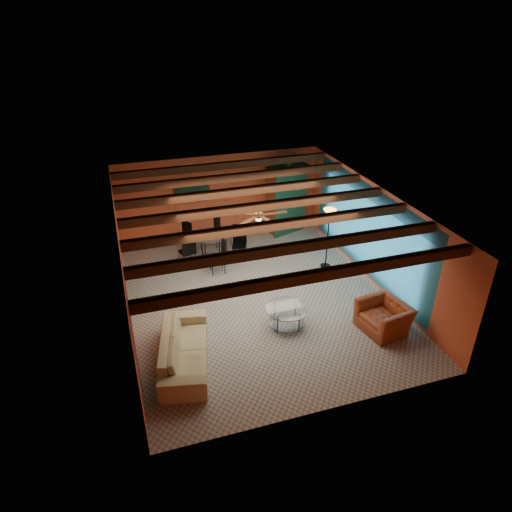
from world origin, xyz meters
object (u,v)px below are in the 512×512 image
object	(u,v)px
armchair	(384,317)
vase	(211,223)
dining_table	(212,243)
armoire	(287,199)
coffee_table	(287,317)
potted_plant	(288,160)
sofa	(184,349)
floor_lamp	(328,238)

from	to	relation	value
armchair	vase	distance (m)	5.57
dining_table	armoire	xyz separation A→B (m)	(2.86, 1.25, 0.55)
armoire	dining_table	bearing A→B (deg)	-175.79
coffee_table	potted_plant	world-z (taller)	potted_plant
coffee_table	dining_table	distance (m)	3.91
sofa	vase	world-z (taller)	vase
armoire	coffee_table	bearing A→B (deg)	-130.33
armoire	potted_plant	world-z (taller)	potted_plant
armoire	vase	bearing A→B (deg)	-175.79
armchair	dining_table	distance (m)	5.52
sofa	armoire	world-z (taller)	armoire
sofa	floor_lamp	world-z (taller)	floor_lamp
potted_plant	vase	size ratio (longest dim) A/B	2.52
armchair	potted_plant	world-z (taller)	potted_plant
floor_lamp	vase	size ratio (longest dim) A/B	9.28
sofa	armoire	xyz separation A→B (m)	(4.46, 5.56, 0.74)
coffee_table	potted_plant	bearing A→B (deg)	69.04
vase	armoire	bearing A→B (deg)	23.58
floor_lamp	potted_plant	xyz separation A→B (m)	(-0.19, 2.71, 1.53)
armoire	floor_lamp	xyz separation A→B (m)	(0.19, -2.71, -0.19)
sofa	coffee_table	size ratio (longest dim) A/B	2.43
armoire	armchair	bearing A→B (deg)	-107.65
coffee_table	armoire	size ratio (longest dim) A/B	0.46
dining_table	armoire	size ratio (longest dim) A/B	0.95
sofa	potted_plant	world-z (taller)	potted_plant
potted_plant	vase	distance (m)	3.36
armchair	armoire	xyz separation A→B (m)	(-0.18, 5.85, 0.74)
armchair	potted_plant	xyz separation A→B (m)	(-0.18, 5.85, 2.08)
armoire	sofa	bearing A→B (deg)	-148.12
floor_lamp	potted_plant	distance (m)	3.12
coffee_table	vase	bearing A→B (deg)	103.76
coffee_table	potted_plant	size ratio (longest dim) A/B	2.03
floor_lamp	sofa	bearing A→B (deg)	-148.55
vase	floor_lamp	bearing A→B (deg)	-25.66
armchair	floor_lamp	size ratio (longest dim) A/B	0.60
coffee_table	dining_table	xyz separation A→B (m)	(-0.93, 3.79, 0.28)
sofa	vase	size ratio (longest dim) A/B	12.45
sofa	dining_table	bearing A→B (deg)	-8.42
sofa	floor_lamp	xyz separation A→B (m)	(4.66, 2.85, 0.55)
coffee_table	vase	world-z (taller)	vase
floor_lamp	coffee_table	bearing A→B (deg)	-132.45
coffee_table	vase	xyz separation A→B (m)	(-0.93, 3.79, 0.92)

